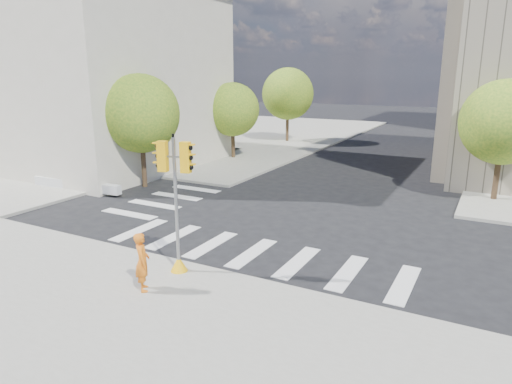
% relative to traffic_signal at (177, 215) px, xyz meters
% --- Properties ---
extents(ground, '(160.00, 160.00, 0.00)m').
position_rel_traffic_signal_xyz_m(ground, '(1.31, 4.75, -2.04)').
color(ground, black).
rests_on(ground, ground).
extents(sidewalk_far_left, '(28.00, 40.00, 0.15)m').
position_rel_traffic_signal_xyz_m(sidewalk_far_left, '(-18.69, 30.75, -1.97)').
color(sidewalk_far_left, gray).
rests_on(sidewalk_far_left, ground).
extents(classical_building, '(19.00, 15.00, 12.70)m').
position_rel_traffic_signal_xyz_m(classical_building, '(-18.69, 12.75, 4.40)').
color(classical_building, beige).
rests_on(classical_building, ground).
extents(tree_lw_near, '(4.40, 4.40, 6.41)m').
position_rel_traffic_signal_xyz_m(tree_lw_near, '(-9.19, 8.75, 2.16)').
color(tree_lw_near, '#382616').
rests_on(tree_lw_near, ground).
extents(tree_lw_mid, '(4.00, 4.00, 5.77)m').
position_rel_traffic_signal_xyz_m(tree_lw_mid, '(-9.19, 18.75, 1.72)').
color(tree_lw_mid, '#382616').
rests_on(tree_lw_mid, ground).
extents(tree_lw_far, '(4.80, 4.80, 6.95)m').
position_rel_traffic_signal_xyz_m(tree_lw_far, '(-9.19, 28.75, 2.49)').
color(tree_lw_far, '#382616').
rests_on(tree_lw_far, ground).
extents(tree_re_near, '(4.20, 4.20, 6.16)m').
position_rel_traffic_signal_xyz_m(tree_re_near, '(8.81, 14.75, 2.01)').
color(tree_re_near, '#382616').
rests_on(tree_re_near, ground).
extents(tree_re_mid, '(4.60, 4.60, 6.66)m').
position_rel_traffic_signal_xyz_m(tree_re_mid, '(8.81, 26.75, 2.31)').
color(tree_re_mid, '#382616').
rests_on(tree_re_mid, ground).
extents(tree_re_far, '(4.00, 4.00, 5.88)m').
position_rel_traffic_signal_xyz_m(tree_re_far, '(8.81, 38.75, 1.82)').
color(tree_re_far, '#382616').
rests_on(tree_re_far, ground).
extents(traffic_signal, '(1.08, 0.56, 4.48)m').
position_rel_traffic_signal_xyz_m(traffic_signal, '(0.00, 0.00, 0.00)').
color(traffic_signal, '#F9B30D').
rests_on(traffic_signal, sidewalk_near).
extents(photographer, '(0.76, 0.76, 1.79)m').
position_rel_traffic_signal_xyz_m(photographer, '(-0.09, -1.58, -1.00)').
color(photographer, orange).
rests_on(photographer, sidewalk_near).
extents(planter_wall, '(6.01, 0.81, 0.50)m').
position_rel_traffic_signal_xyz_m(planter_wall, '(-11.69, 6.01, -1.64)').
color(planter_wall, silver).
rests_on(planter_wall, sidewalk_left_near).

